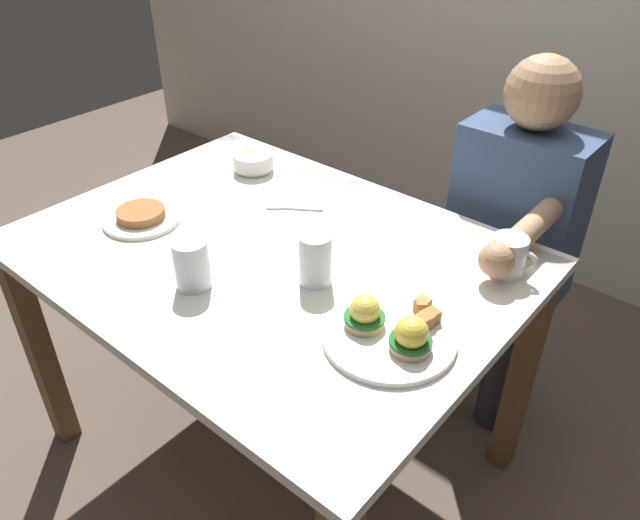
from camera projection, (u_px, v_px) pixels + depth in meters
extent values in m
plane|color=brown|center=(279.00, 446.00, 1.91)|extent=(6.00, 6.00, 0.00)
cube|color=white|center=(268.00, 253.00, 1.50)|extent=(1.20, 0.90, 0.03)
cube|color=#4C6BB7|center=(131.00, 332.00, 1.24)|extent=(1.20, 0.06, 0.00)
cube|color=#4C6BB7|center=(366.00, 191.00, 1.75)|extent=(1.20, 0.06, 0.00)
cube|color=brown|center=(40.00, 351.00, 1.75)|extent=(0.06, 0.06, 0.71)
cube|color=brown|center=(242.00, 237.00, 2.26)|extent=(0.06, 0.06, 0.71)
cube|color=brown|center=(521.00, 376.00, 1.67)|extent=(0.06, 0.06, 0.71)
cylinder|color=white|center=(389.00, 337.00, 1.22)|extent=(0.27, 0.27, 0.01)
cylinder|color=tan|center=(364.00, 322.00, 1.23)|extent=(0.08, 0.08, 0.02)
cylinder|color=#286B2D|center=(364.00, 317.00, 1.23)|extent=(0.08, 0.08, 0.01)
sphere|color=#F7DB56|center=(365.00, 309.00, 1.21)|extent=(0.06, 0.06, 0.06)
cylinder|color=tan|center=(410.00, 346.00, 1.17)|extent=(0.08, 0.08, 0.02)
cylinder|color=#236028|center=(411.00, 341.00, 1.17)|extent=(0.08, 0.08, 0.01)
sphere|color=yellow|center=(412.00, 333.00, 1.15)|extent=(0.07, 0.07, 0.07)
cube|color=#B77A42|center=(421.00, 307.00, 1.26)|extent=(0.03, 0.03, 0.03)
cube|color=tan|center=(423.00, 304.00, 1.27)|extent=(0.03, 0.03, 0.03)
cube|color=#AD7038|center=(427.00, 319.00, 1.23)|extent=(0.04, 0.04, 0.03)
cube|color=#AD7038|center=(424.00, 321.00, 1.22)|extent=(0.04, 0.04, 0.03)
cube|color=#AD7038|center=(432.00, 316.00, 1.24)|extent=(0.03, 0.03, 0.03)
cylinder|color=white|center=(254.00, 169.00, 1.85)|extent=(0.10, 0.10, 0.01)
cylinder|color=white|center=(253.00, 161.00, 1.83)|extent=(0.12, 0.12, 0.04)
cube|color=#F4A85B|center=(259.00, 157.00, 1.84)|extent=(0.04, 0.04, 0.03)
cube|color=#F4DB66|center=(254.00, 160.00, 1.84)|extent=(0.04, 0.04, 0.03)
cube|color=#F4A85B|center=(246.00, 159.00, 1.84)|extent=(0.03, 0.03, 0.03)
cube|color=#F4A85B|center=(258.00, 160.00, 1.84)|extent=(0.03, 0.03, 0.02)
cube|color=#F4A85B|center=(248.00, 161.00, 1.84)|extent=(0.03, 0.03, 0.03)
cube|color=#B7E093|center=(258.00, 162.00, 1.82)|extent=(0.04, 0.04, 0.03)
cube|color=#B7E093|center=(253.00, 160.00, 1.84)|extent=(0.03, 0.03, 0.03)
cube|color=#F4A85B|center=(250.00, 155.00, 1.84)|extent=(0.03, 0.03, 0.03)
cylinder|color=white|center=(508.00, 256.00, 1.38)|extent=(0.08, 0.08, 0.09)
cylinder|color=black|center=(511.00, 240.00, 1.36)|extent=(0.07, 0.07, 0.01)
torus|color=white|center=(526.00, 262.00, 1.36)|extent=(0.06, 0.02, 0.06)
cube|color=silver|center=(302.00, 209.00, 1.65)|extent=(0.11, 0.08, 0.00)
cube|color=silver|center=(273.00, 207.00, 1.66)|extent=(0.04, 0.04, 0.00)
cylinder|color=silver|center=(192.00, 264.00, 1.34)|extent=(0.08, 0.08, 0.12)
cylinder|color=silver|center=(192.00, 268.00, 1.35)|extent=(0.07, 0.07, 0.09)
cylinder|color=silver|center=(315.00, 259.00, 1.35)|extent=(0.07, 0.07, 0.12)
cylinder|color=silver|center=(315.00, 265.00, 1.36)|extent=(0.07, 0.07, 0.09)
cylinder|color=white|center=(142.00, 219.00, 1.60)|extent=(0.20, 0.20, 0.01)
cylinder|color=#A36638|center=(141.00, 213.00, 1.59)|extent=(0.12, 0.12, 0.02)
cylinder|color=#33333D|center=(451.00, 343.00, 1.97)|extent=(0.11, 0.11, 0.45)
cylinder|color=#33333D|center=(502.00, 368.00, 1.88)|extent=(0.11, 0.11, 0.45)
cube|color=#384C70|center=(517.00, 213.00, 1.72)|extent=(0.34, 0.20, 0.50)
sphere|color=tan|center=(542.00, 93.00, 1.53)|extent=(0.19, 0.19, 0.19)
cylinder|color=tan|center=(526.00, 233.00, 1.44)|extent=(0.06, 0.30, 0.06)
sphere|color=tan|center=(496.00, 260.00, 1.35)|extent=(0.08, 0.08, 0.08)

